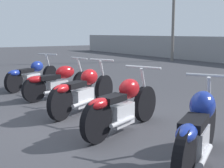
{
  "coord_description": "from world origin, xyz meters",
  "views": [
    {
      "loc": [
        4.72,
        -2.27,
        1.58
      ],
      "look_at": [
        0.0,
        0.77,
        0.65
      ],
      "focal_mm": 50.0,
      "sensor_mm": 36.0,
      "label": 1
    }
  ],
  "objects_px": {
    "motorcycle_slot_2": "(83,90)",
    "motorcycle_slot_3": "(122,105)",
    "motorcycle_slot_4": "(198,131)",
    "motorcycle_slot_0": "(32,75)",
    "motorcycle_slot_1": "(58,81)"
  },
  "relations": [
    {
      "from": "motorcycle_slot_2",
      "to": "motorcycle_slot_3",
      "type": "bearing_deg",
      "value": -31.46
    },
    {
      "from": "motorcycle_slot_0",
      "to": "motorcycle_slot_2",
      "type": "relative_size",
      "value": 0.94
    },
    {
      "from": "motorcycle_slot_1",
      "to": "motorcycle_slot_4",
      "type": "bearing_deg",
      "value": -15.41
    },
    {
      "from": "motorcycle_slot_0",
      "to": "motorcycle_slot_2",
      "type": "bearing_deg",
      "value": -29.59
    },
    {
      "from": "motorcycle_slot_1",
      "to": "motorcycle_slot_2",
      "type": "distance_m",
      "value": 1.49
    },
    {
      "from": "motorcycle_slot_0",
      "to": "motorcycle_slot_3",
      "type": "distance_m",
      "value": 4.58
    },
    {
      "from": "motorcycle_slot_0",
      "to": "motorcycle_slot_2",
      "type": "distance_m",
      "value": 3.09
    },
    {
      "from": "motorcycle_slot_0",
      "to": "motorcycle_slot_3",
      "type": "relative_size",
      "value": 0.97
    },
    {
      "from": "motorcycle_slot_3",
      "to": "motorcycle_slot_4",
      "type": "xyz_separation_m",
      "value": [
        1.6,
        -0.04,
        0.02
      ]
    },
    {
      "from": "motorcycle_slot_3",
      "to": "motorcycle_slot_4",
      "type": "distance_m",
      "value": 1.6
    },
    {
      "from": "motorcycle_slot_0",
      "to": "motorcycle_slot_4",
      "type": "height_order",
      "value": "motorcycle_slot_4"
    },
    {
      "from": "motorcycle_slot_0",
      "to": "motorcycle_slot_4",
      "type": "relative_size",
      "value": 1.03
    },
    {
      "from": "motorcycle_slot_2",
      "to": "motorcycle_slot_3",
      "type": "height_order",
      "value": "motorcycle_slot_2"
    },
    {
      "from": "motorcycle_slot_3",
      "to": "motorcycle_slot_4",
      "type": "bearing_deg",
      "value": -23.05
    },
    {
      "from": "motorcycle_slot_0",
      "to": "motorcycle_slot_3",
      "type": "bearing_deg",
      "value": -30.69
    }
  ]
}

